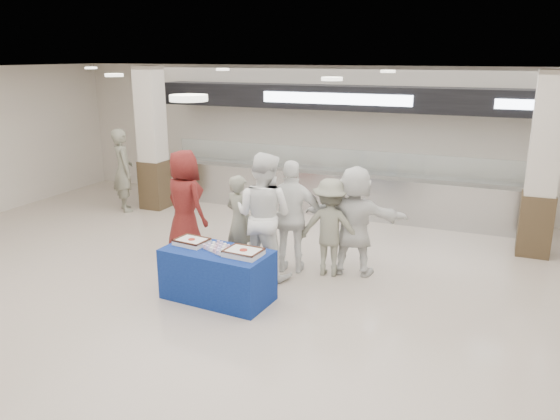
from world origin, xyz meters
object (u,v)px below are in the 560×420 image
at_px(chef_short, 292,217).
at_px(soldier_bg, 123,170).
at_px(chef_tall, 264,216).
at_px(sheet_cake_right, 243,252).
at_px(soldier_a, 239,221).
at_px(civilian_maroon, 185,204).
at_px(sheet_cake_left, 192,241).
at_px(civilian_white, 354,221).
at_px(display_table, 218,275).
at_px(cupcake_tray, 220,248).
at_px(soldier_b, 330,227).

bearing_deg(chef_short, soldier_bg, -34.25).
xyz_separation_m(chef_tall, soldier_bg, (-4.49, 2.28, -0.07)).
xyz_separation_m(sheet_cake_right, soldier_a, (-0.73, 1.32, -0.02)).
relative_size(sheet_cake_right, civilian_maroon, 0.28).
bearing_deg(sheet_cake_left, civilian_maroon, 125.34).
bearing_deg(sheet_cake_right, civilian_white, 57.55).
relative_size(sheet_cake_right, chef_short, 0.28).
relative_size(display_table, soldier_a, 0.99).
xyz_separation_m(sheet_cake_right, civilian_maroon, (-1.84, 1.44, 0.14)).
xyz_separation_m(soldier_a, chef_tall, (0.54, -0.22, 0.22)).
xyz_separation_m(cupcake_tray, soldier_bg, (-4.27, 3.32, 0.15)).
relative_size(sheet_cake_right, soldier_a, 0.33).
bearing_deg(soldier_a, soldier_bg, -4.91).
xyz_separation_m(sheet_cake_left, sheet_cake_right, (0.91, -0.13, 0.00)).
distance_m(sheet_cake_left, soldier_a, 1.20).
distance_m(sheet_cake_left, civilian_white, 2.58).
bearing_deg(civilian_maroon, chef_tall, -168.88).
relative_size(display_table, civilian_maroon, 0.83).
height_order(soldier_a, soldier_bg, soldier_bg).
relative_size(chef_short, soldier_b, 1.17).
height_order(civilian_maroon, civilian_white, civilian_maroon).
bearing_deg(soldier_b, soldier_bg, -26.28).
bearing_deg(chef_tall, sheet_cake_left, 59.17).
bearing_deg(cupcake_tray, soldier_bg, 142.12).
distance_m(cupcake_tray, soldier_b, 1.90).
height_order(civilian_maroon, chef_short, civilian_maroon).
bearing_deg(chef_short, cupcake_tray, 55.71).
distance_m(sheet_cake_right, soldier_b, 1.74).
relative_size(sheet_cake_right, cupcake_tray, 1.06).
bearing_deg(chef_short, sheet_cake_left, 38.81).
xyz_separation_m(sheet_cake_right, soldier_bg, (-4.68, 3.38, 0.13)).
height_order(soldier_a, chef_tall, chef_tall).
distance_m(sheet_cake_left, chef_tall, 1.23).
bearing_deg(chef_tall, soldier_a, -16.26).
bearing_deg(chef_tall, civilian_white, -148.21).
height_order(civilian_maroon, soldier_a, civilian_maroon).
height_order(sheet_cake_right, soldier_a, soldier_a).
bearing_deg(chef_tall, soldier_bg, -21.37).
bearing_deg(chef_tall, display_table, 81.87).
relative_size(civilian_maroon, soldier_bg, 1.01).
bearing_deg(civilian_maroon, civilian_white, -151.46).
bearing_deg(sheet_cake_right, sheet_cake_left, 172.12).
xyz_separation_m(soldier_b, civilian_white, (0.34, 0.17, 0.10)).
bearing_deg(chef_tall, civilian_maroon, -6.16).
relative_size(civilian_maroon, chef_tall, 0.94).
relative_size(chef_short, civilian_white, 1.03).
bearing_deg(civilian_white, soldier_b, 19.53).
height_order(cupcake_tray, civilian_maroon, civilian_maroon).
relative_size(cupcake_tray, soldier_a, 0.31).
relative_size(display_table, chef_short, 0.84).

